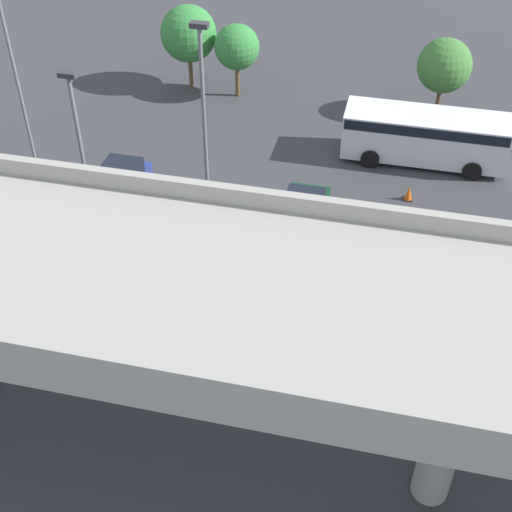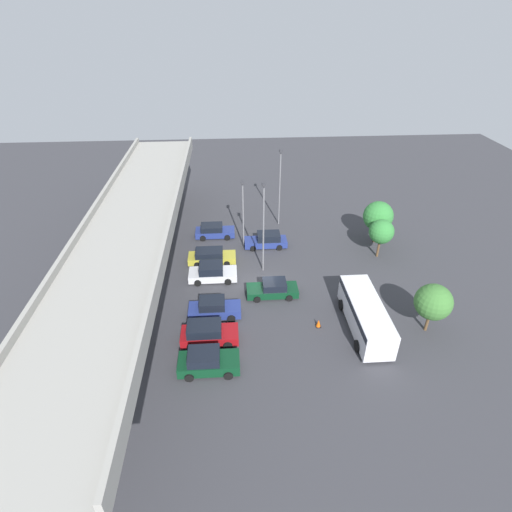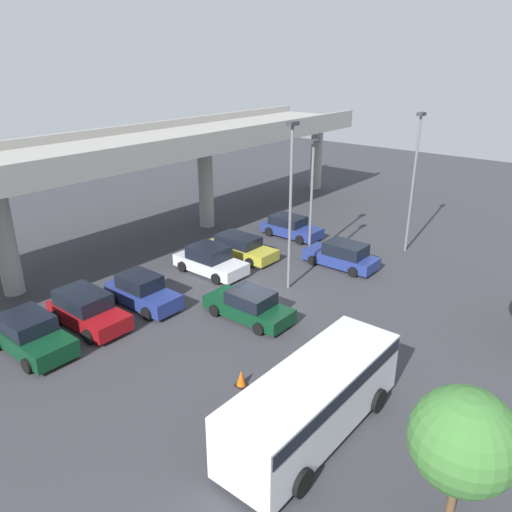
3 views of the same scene
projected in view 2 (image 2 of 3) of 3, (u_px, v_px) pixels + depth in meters
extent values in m
plane|color=#38383D|center=(261.00, 285.00, 37.53)|extent=(97.31, 97.31, 0.00)
cube|color=#9E9B93|center=(131.00, 226.00, 33.32)|extent=(45.41, 7.17, 0.90)
cube|color=#9E9B93|center=(171.00, 217.00, 33.13)|extent=(45.41, 0.30, 0.55)
cube|color=#9E9B93|center=(87.00, 220.00, 32.74)|extent=(45.41, 0.30, 0.55)
cylinder|color=#9E9B93|center=(118.00, 319.00, 28.86)|extent=(1.11, 1.11, 6.25)
cylinder|color=#9E9B93|center=(151.00, 222.00, 41.62)|extent=(1.11, 1.11, 6.25)
cylinder|color=#9E9B93|center=(168.00, 171.00, 54.37)|extent=(1.11, 1.11, 6.25)
cube|color=#0C381E|center=(209.00, 363.00, 28.64)|extent=(1.96, 4.41, 0.79)
cube|color=black|center=(204.00, 356.00, 28.22)|extent=(1.80, 2.26, 0.68)
cylinder|color=black|center=(228.00, 355.00, 29.69)|extent=(0.22, 0.67, 0.67)
cylinder|color=black|center=(228.00, 376.00, 28.00)|extent=(0.22, 0.67, 0.67)
cylinder|color=black|center=(191.00, 356.00, 29.53)|extent=(0.22, 0.67, 0.67)
cylinder|color=black|center=(189.00, 378.00, 27.85)|extent=(0.22, 0.67, 0.67)
cube|color=maroon|center=(210.00, 335.00, 31.05)|extent=(1.91, 4.45, 0.76)
cube|color=black|center=(204.00, 328.00, 30.63)|extent=(1.76, 2.63, 0.74)
cylinder|color=black|center=(228.00, 328.00, 32.07)|extent=(0.22, 0.72, 0.72)
cylinder|color=black|center=(228.00, 346.00, 30.42)|extent=(0.22, 0.72, 0.72)
cylinder|color=black|center=(193.00, 330.00, 31.92)|extent=(0.22, 0.72, 0.72)
cylinder|color=black|center=(191.00, 347.00, 30.27)|extent=(0.22, 0.72, 0.72)
cube|color=navy|center=(215.00, 310.00, 33.61)|extent=(1.74, 4.37, 0.78)
cube|color=black|center=(212.00, 303.00, 33.20)|extent=(1.60, 2.11, 0.72)
cylinder|color=black|center=(231.00, 305.00, 34.56)|extent=(0.22, 0.69, 0.69)
cylinder|color=black|center=(231.00, 319.00, 33.06)|extent=(0.22, 0.69, 0.69)
cylinder|color=black|center=(200.00, 306.00, 34.41)|extent=(0.22, 0.69, 0.69)
cylinder|color=black|center=(198.00, 320.00, 32.91)|extent=(0.22, 0.69, 0.69)
cube|color=#0C381E|center=(272.00, 291.00, 36.02)|extent=(1.83, 4.61, 0.68)
cube|color=black|center=(274.00, 285.00, 35.68)|extent=(1.69, 2.11, 0.66)
cylinder|color=black|center=(257.00, 299.00, 35.26)|extent=(0.22, 0.61, 0.61)
cylinder|color=black|center=(256.00, 287.00, 36.84)|extent=(0.22, 0.61, 0.61)
cylinder|color=black|center=(289.00, 298.00, 35.42)|extent=(0.22, 0.61, 0.61)
cylinder|color=black|center=(286.00, 286.00, 37.00)|extent=(0.22, 0.61, 0.61)
cube|color=silver|center=(213.00, 274.00, 38.12)|extent=(1.98, 4.56, 0.71)
cube|color=black|center=(211.00, 268.00, 37.72)|extent=(1.82, 2.23, 0.76)
cylinder|color=black|center=(228.00, 270.00, 39.16)|extent=(0.22, 0.65, 0.65)
cylinder|color=black|center=(228.00, 282.00, 37.46)|extent=(0.22, 0.65, 0.65)
cylinder|color=black|center=(199.00, 271.00, 39.00)|extent=(0.22, 0.65, 0.65)
cylinder|color=black|center=(198.00, 283.00, 37.30)|extent=(0.22, 0.65, 0.65)
cube|color=gold|center=(212.00, 258.00, 40.68)|extent=(1.84, 4.80, 0.65)
cube|color=black|center=(209.00, 253.00, 40.33)|extent=(1.69, 2.75, 0.60)
cylinder|color=black|center=(227.00, 254.00, 41.66)|extent=(0.22, 0.62, 0.62)
cylinder|color=black|center=(227.00, 264.00, 40.07)|extent=(0.22, 0.62, 0.62)
cylinder|color=black|center=(198.00, 255.00, 41.49)|extent=(0.22, 0.62, 0.62)
cylinder|color=black|center=(197.00, 265.00, 39.90)|extent=(0.22, 0.62, 0.62)
cube|color=navy|center=(266.00, 242.00, 43.34)|extent=(1.82, 4.58, 0.67)
cube|color=black|center=(269.00, 236.00, 42.98)|extent=(1.67, 2.43, 0.74)
cylinder|color=black|center=(253.00, 249.00, 42.58)|extent=(0.22, 0.62, 0.62)
cylinder|color=black|center=(252.00, 240.00, 44.15)|extent=(0.22, 0.62, 0.62)
cylinder|color=black|center=(279.00, 248.00, 42.74)|extent=(0.22, 0.62, 0.62)
cylinder|color=black|center=(278.00, 239.00, 44.31)|extent=(0.22, 0.62, 0.62)
cube|color=navy|center=(215.00, 232.00, 45.15)|extent=(1.83, 4.38, 0.68)
cube|color=black|center=(212.00, 227.00, 44.78)|extent=(1.68, 2.40, 0.62)
cylinder|color=black|center=(227.00, 230.00, 46.12)|extent=(0.22, 0.65, 0.65)
cylinder|color=black|center=(227.00, 238.00, 44.54)|extent=(0.22, 0.65, 0.65)
cylinder|color=black|center=(204.00, 230.00, 45.96)|extent=(0.22, 0.65, 0.65)
cylinder|color=black|center=(203.00, 238.00, 44.39)|extent=(0.22, 0.65, 0.65)
cube|color=silver|center=(365.00, 315.00, 31.90)|extent=(7.90, 2.40, 2.26)
cube|color=black|center=(367.00, 307.00, 31.47)|extent=(7.74, 2.45, 0.50)
cylinder|color=black|center=(389.00, 344.00, 30.40)|extent=(0.92, 0.29, 0.92)
cylinder|color=black|center=(357.00, 346.00, 30.26)|extent=(0.92, 0.29, 0.92)
cylinder|color=black|center=(369.00, 304.00, 34.52)|extent=(0.92, 0.29, 0.92)
cylinder|color=black|center=(341.00, 305.00, 34.38)|extent=(0.92, 0.29, 0.92)
cylinder|color=slate|center=(243.00, 216.00, 41.61)|extent=(0.16, 0.16, 7.32)
cube|color=#333338|center=(243.00, 182.00, 39.59)|extent=(0.70, 0.35, 0.20)
cylinder|color=slate|center=(280.00, 190.00, 45.70)|extent=(0.16, 0.16, 8.81)
cube|color=#333338|center=(281.00, 151.00, 43.29)|extent=(0.70, 0.35, 0.20)
cylinder|color=slate|center=(263.00, 230.00, 37.31)|extent=(0.16, 0.16, 8.97)
cube|color=#333338|center=(264.00, 184.00, 34.86)|extent=(0.70, 0.35, 0.20)
cylinder|color=brown|center=(427.00, 322.00, 31.99)|extent=(0.24, 0.24, 1.65)
sphere|color=#3D7533|center=(433.00, 302.00, 30.89)|extent=(2.89, 2.89, 2.89)
cylinder|color=brown|center=(378.00, 248.00, 41.39)|extent=(0.24, 0.24, 1.87)
sphere|color=#337F38|center=(381.00, 232.00, 40.32)|extent=(2.51, 2.51, 2.51)
cylinder|color=brown|center=(375.00, 235.00, 43.93)|extent=(0.24, 0.24, 1.83)
sphere|color=#337F38|center=(378.00, 216.00, 42.72)|extent=(3.18, 3.18, 3.18)
cube|color=black|center=(318.00, 326.00, 32.75)|extent=(0.44, 0.44, 0.04)
cone|color=#EA590F|center=(318.00, 323.00, 32.58)|extent=(0.40, 0.40, 0.70)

